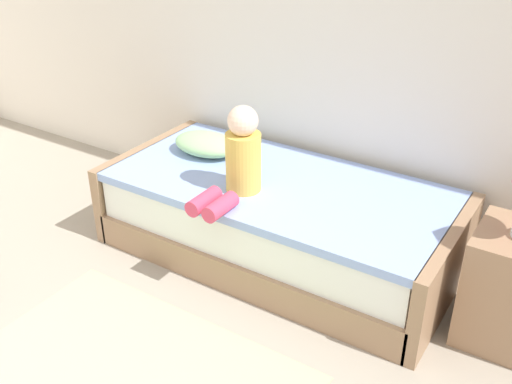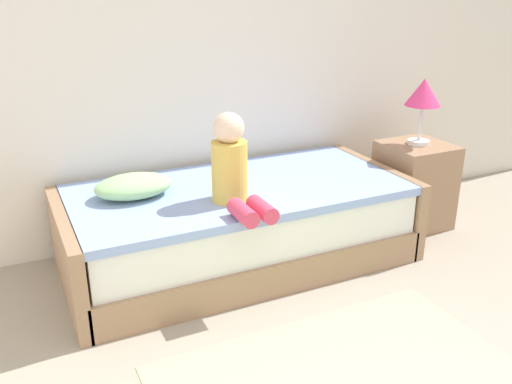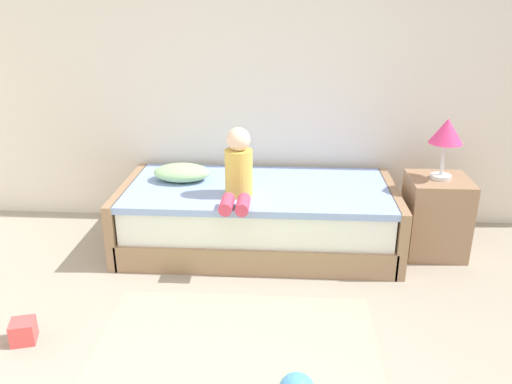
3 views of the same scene
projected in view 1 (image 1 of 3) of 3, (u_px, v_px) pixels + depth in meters
bed at (278, 220)px, 3.55m from camera, size 2.11×1.00×0.50m
child_figure at (238, 160)px, 3.23m from camera, size 0.20×0.51×0.50m
pillow at (206, 144)px, 3.76m from camera, size 0.44×0.30×0.13m
area_rug at (125, 383)px, 2.73m from camera, size 1.60×1.10×0.01m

